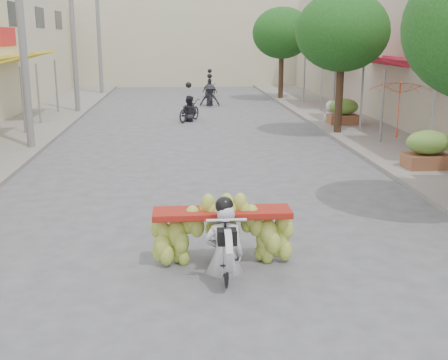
# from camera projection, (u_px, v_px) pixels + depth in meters

# --- Properties ---
(ground) EXTENTS (120.00, 120.00, 0.00)m
(ground) POSITION_uv_depth(u_px,v_px,m) (228.00, 326.00, 7.27)
(ground) COLOR #5A5A5F
(ground) RESTS_ON ground
(sidewalk_left) EXTENTS (4.00, 60.00, 0.12)m
(sidewalk_left) POSITION_uv_depth(u_px,v_px,m) (8.00, 134.00, 21.17)
(sidewalk_left) COLOR gray
(sidewalk_left) RESTS_ON ground
(sidewalk_right) EXTENTS (4.00, 60.00, 0.12)m
(sidewalk_right) POSITION_uv_depth(u_px,v_px,m) (370.00, 129.00, 22.28)
(sidewalk_right) COLOR gray
(sidewalk_right) RESTS_ON ground
(far_building) EXTENTS (20.00, 6.00, 7.00)m
(far_building) POSITION_uv_depth(u_px,v_px,m) (184.00, 38.00, 43.07)
(far_building) COLOR beige
(far_building) RESTS_ON ground
(utility_pole_mid) EXTENTS (0.60, 0.24, 8.00)m
(utility_pole_mid) POSITION_uv_depth(u_px,v_px,m) (21.00, 23.00, 17.41)
(utility_pole_mid) COLOR slate
(utility_pole_mid) RESTS_ON ground
(utility_pole_far) EXTENTS (0.60, 0.24, 8.00)m
(utility_pole_far) POSITION_uv_depth(u_px,v_px,m) (73.00, 27.00, 26.10)
(utility_pole_far) COLOR slate
(utility_pole_far) RESTS_ON ground
(utility_pole_back) EXTENTS (0.60, 0.24, 8.00)m
(utility_pole_back) POSITION_uv_depth(u_px,v_px,m) (99.00, 29.00, 34.79)
(utility_pole_back) COLOR slate
(utility_pole_back) RESTS_ON ground
(street_tree_mid) EXTENTS (3.40, 3.40, 5.25)m
(street_tree_mid) POSITION_uv_depth(u_px,v_px,m) (342.00, 32.00, 20.26)
(street_tree_mid) COLOR #3A2719
(street_tree_mid) RESTS_ON ground
(street_tree_far) EXTENTS (3.40, 3.40, 5.25)m
(street_tree_far) POSITION_uv_depth(u_px,v_px,m) (282.00, 33.00, 31.84)
(street_tree_far) COLOR #3A2719
(street_tree_far) RESTS_ON ground
(produce_crate_mid) EXTENTS (1.20, 0.88, 1.16)m
(produce_crate_mid) POSITION_uv_depth(u_px,v_px,m) (428.00, 147.00, 15.30)
(produce_crate_mid) COLOR brown
(produce_crate_mid) RESTS_ON ground
(produce_crate_far) EXTENTS (1.20, 0.88, 1.16)m
(produce_crate_far) POSITION_uv_depth(u_px,v_px,m) (344.00, 109.00, 23.02)
(produce_crate_far) COLOR brown
(produce_crate_far) RESTS_ON ground
(banana_motorbike) EXTENTS (2.23, 1.89, 2.14)m
(banana_motorbike) POSITION_uv_depth(u_px,v_px,m) (223.00, 228.00, 8.85)
(banana_motorbike) COLOR black
(banana_motorbike) RESTS_ON ground
(market_umbrella) EXTENTS (2.28, 2.28, 1.69)m
(market_umbrella) POSITION_uv_depth(u_px,v_px,m) (402.00, 79.00, 15.95)
(market_umbrella) COLOR #B22E17
(market_umbrella) RESTS_ON ground
(pedestrian) EXTENTS (0.97, 0.76, 1.73)m
(pedestrian) POSITION_uv_depth(u_px,v_px,m) (332.00, 101.00, 23.71)
(pedestrian) COLOR silver
(pedestrian) RESTS_ON ground
(bg_motorbike_a) EXTENTS (1.33, 1.75, 1.95)m
(bg_motorbike_a) POSITION_uv_depth(u_px,v_px,m) (189.00, 104.00, 24.46)
(bg_motorbike_a) COLOR black
(bg_motorbike_a) RESTS_ON ground
(bg_motorbike_b) EXTENTS (1.06, 1.72, 1.95)m
(bg_motorbike_b) POSITION_uv_depth(u_px,v_px,m) (210.00, 90.00, 29.84)
(bg_motorbike_b) COLOR black
(bg_motorbike_b) RESTS_ON ground
(bg_motorbike_c) EXTENTS (1.11, 1.51, 1.95)m
(bg_motorbike_c) POSITION_uv_depth(u_px,v_px,m) (210.00, 83.00, 34.10)
(bg_motorbike_c) COLOR black
(bg_motorbike_c) RESTS_ON ground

